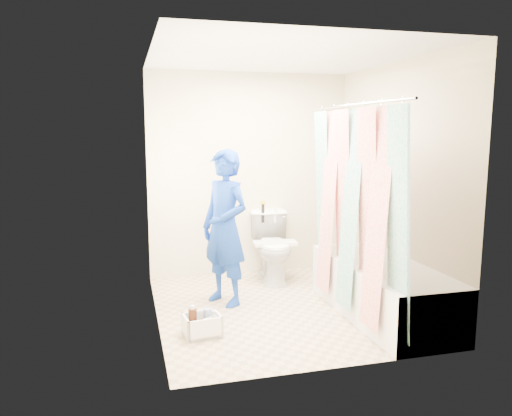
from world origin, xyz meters
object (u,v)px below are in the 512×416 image
object	(u,v)px
toilet	(273,246)
plumber	(225,228)
cleaning_caddy	(203,326)
bathtub	(382,288)

from	to	relation	value
toilet	plumber	size ratio (longest dim) A/B	0.51
toilet	cleaning_caddy	size ratio (longest dim) A/B	2.39
toilet	cleaning_caddy	bearing A→B (deg)	-120.38
toilet	cleaning_caddy	world-z (taller)	toilet
plumber	cleaning_caddy	world-z (taller)	plumber
toilet	cleaning_caddy	xyz separation A→B (m)	(-1.04, -1.40, -0.31)
bathtub	cleaning_caddy	world-z (taller)	bathtub
bathtub	plumber	xyz separation A→B (m)	(-1.35, 0.72, 0.51)
toilet	plumber	bearing A→B (deg)	-130.92
bathtub	cleaning_caddy	xyz separation A→B (m)	(-1.69, -0.04, -0.18)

